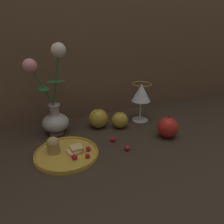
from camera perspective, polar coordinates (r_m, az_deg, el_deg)
ground_plane at (r=0.86m, az=-0.83°, el=-6.52°), size 2.40×2.40×0.00m
vase at (r=0.87m, az=-15.00°, el=1.16°), size 0.16×0.11×0.35m
plate_with_pastries at (r=0.76m, az=-12.16°, el=-10.20°), size 0.21×0.21×0.07m
wine_glass at (r=0.97m, az=7.64°, el=4.71°), size 0.08×0.08×0.17m
apple_beside_vase at (r=0.92m, az=2.09°, el=-2.12°), size 0.07×0.07×0.08m
apple_near_glass at (r=0.87m, az=14.37°, el=-3.90°), size 0.08×0.08×0.09m
apple_at_table_edge at (r=0.92m, az=-3.59°, el=-1.66°), size 0.08×0.08×0.09m
berry_near_plate at (r=0.77m, az=3.94°, el=-9.34°), size 0.02×0.02×0.02m
berry_front_center at (r=0.82m, az=0.27°, el=-7.14°), size 0.02×0.02×0.02m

